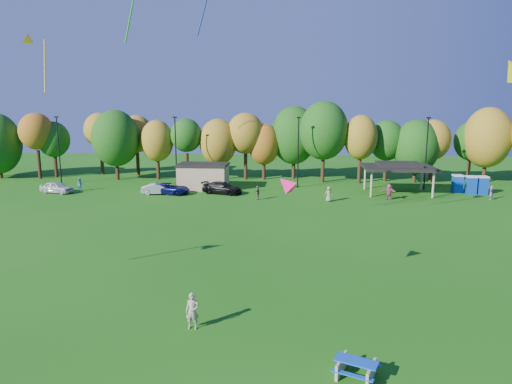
# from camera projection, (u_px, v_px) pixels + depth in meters

# --- Properties ---
(ground) EXTENTS (160.00, 160.00, 0.00)m
(ground) POSITION_uv_depth(u_px,v_px,m) (256.00, 345.00, 20.31)
(ground) COLOR #19600F
(ground) RESTS_ON ground
(tree_line) EXTENTS (93.57, 10.55, 11.15)m
(tree_line) POSITION_uv_depth(u_px,v_px,m) (276.00, 139.00, 63.84)
(tree_line) COLOR black
(tree_line) RESTS_ON ground
(lamp_posts) EXTENTS (64.50, 0.25, 9.09)m
(lamp_posts) POSITION_uv_depth(u_px,v_px,m) (298.00, 150.00, 58.38)
(lamp_posts) COLOR black
(lamp_posts) RESTS_ON ground
(utility_building) EXTENTS (6.30, 4.30, 3.25)m
(utility_building) POSITION_uv_depth(u_px,v_px,m) (203.00, 176.00, 58.04)
(utility_building) COLOR tan
(utility_building) RESTS_ON ground
(pavilion) EXTENTS (8.20, 6.20, 3.77)m
(pavilion) POSITION_uv_depth(u_px,v_px,m) (398.00, 167.00, 54.74)
(pavilion) COLOR tan
(pavilion) RESTS_ON ground
(porta_potties) EXTENTS (3.75, 2.02, 2.18)m
(porta_potties) POSITION_uv_depth(u_px,v_px,m) (470.00, 184.00, 55.13)
(porta_potties) COLOR #0C3CA8
(porta_potties) RESTS_ON ground
(picnic_table) EXTENTS (2.03, 1.88, 0.71)m
(picnic_table) POSITION_uv_depth(u_px,v_px,m) (356.00, 367.00, 17.80)
(picnic_table) COLOR tan
(picnic_table) RESTS_ON ground
(kite_flyer) EXTENTS (0.65, 0.43, 1.79)m
(kite_flyer) POSITION_uv_depth(u_px,v_px,m) (192.00, 311.00, 21.60)
(kite_flyer) COLOR tan
(kite_flyer) RESTS_ON ground
(car_a) EXTENTS (4.39, 2.56, 1.40)m
(car_a) POSITION_uv_depth(u_px,v_px,m) (57.00, 187.00, 55.38)
(car_a) COLOR silver
(car_a) RESTS_ON ground
(car_b) EXTENTS (4.13, 1.91, 1.31)m
(car_b) POSITION_uv_depth(u_px,v_px,m) (159.00, 189.00, 54.59)
(car_b) COLOR #9B9BA0
(car_b) RESTS_ON ground
(car_c) EXTENTS (5.07, 2.87, 1.34)m
(car_c) POSITION_uv_depth(u_px,v_px,m) (170.00, 189.00, 54.75)
(car_c) COLOR #0D1253
(car_c) RESTS_ON ground
(car_d) EXTENTS (5.31, 3.38, 1.43)m
(car_d) POSITION_uv_depth(u_px,v_px,m) (222.00, 188.00, 54.93)
(car_d) COLOR black
(car_d) RESTS_ON ground
(far_person_0) EXTENTS (0.89, 0.76, 1.59)m
(far_person_0) POSITION_uv_depth(u_px,v_px,m) (80.00, 184.00, 56.91)
(far_person_0) COLOR #558FBB
(far_person_0) RESTS_ON ground
(far_person_1) EXTENTS (0.63, 0.69, 1.59)m
(far_person_1) POSITION_uv_depth(u_px,v_px,m) (491.00, 193.00, 51.39)
(far_person_1) COLOR #B65BC2
(far_person_1) RESTS_ON ground
(far_person_2) EXTENTS (1.80, 1.19, 1.86)m
(far_person_2) POSITION_uv_depth(u_px,v_px,m) (389.00, 192.00, 51.36)
(far_person_2) COLOR #AE4867
(far_person_2) RESTS_ON ground
(far_person_3) EXTENTS (0.92, 0.68, 1.71)m
(far_person_3) POSITION_uv_depth(u_px,v_px,m) (329.00, 194.00, 50.41)
(far_person_3) COLOR gray
(far_person_3) RESTS_ON ground
(far_person_4) EXTENTS (0.73, 1.03, 1.62)m
(far_person_4) POSITION_uv_depth(u_px,v_px,m) (258.00, 193.00, 51.39)
(far_person_4) COLOR #626C42
(far_person_4) RESTS_ON ground
(kite_8) EXTENTS (1.53, 3.11, 5.30)m
(kite_8) POSITION_uv_depth(u_px,v_px,m) (29.00, 39.00, 38.57)
(kite_8) COLOR #FFAD1A
(kite_12) EXTENTS (1.58, 1.41, 1.31)m
(kite_12) POSITION_uv_depth(u_px,v_px,m) (286.00, 184.00, 24.62)
(kite_12) COLOR #F30D5D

